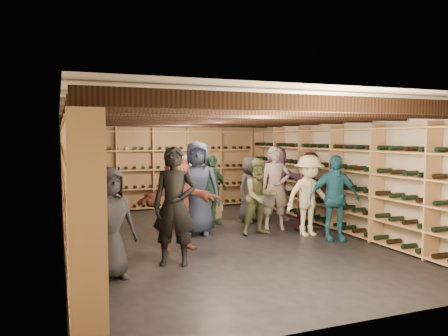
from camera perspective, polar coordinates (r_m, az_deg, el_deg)
The scene contains 23 objects.
ground at distance 8.30m, azimuth -0.62°, elevation -9.19°, with size 8.00×8.00×0.00m, color black.
walls at distance 8.11m, azimuth -0.63°, elevation -0.91°, with size 5.52×8.02×2.40m.
ceiling at distance 8.10m, azimuth -0.64°, elevation 7.58°, with size 5.50×8.00×0.01m, color #BDB5A1.
ceiling_joists at distance 8.09m, azimuth -0.64°, elevation 6.59°, with size 5.40×7.12×0.18m.
wine_rack_left at distance 7.63m, azimuth -19.07°, elevation -2.38°, with size 0.32×7.50×2.15m.
wine_rack_right at distance 9.32m, azimuth 14.36°, elevation -1.16°, with size 0.32×7.50×2.15m.
wine_rack_back at distance 11.78m, azimuth -7.08°, elevation -0.02°, with size 4.70×0.30×2.15m.
crate_stack_left at distance 10.25m, azimuth -2.69°, elevation -4.25°, with size 0.52×0.37×0.85m.
crate_stack_right at distance 10.29m, azimuth -1.86°, elevation -5.64°, with size 0.58×0.48×0.34m.
crate_loose at distance 10.63m, azimuth -3.30°, elevation -5.80°, with size 0.50×0.33×0.17m, color #A58157.
person_0 at distance 6.06m, azimuth -14.78°, elevation -6.95°, with size 0.74×0.48×1.51m, color black.
person_1 at distance 6.51m, azimuth -6.48°, elevation -4.96°, with size 0.64×0.42×1.77m, color black.
person_2 at distance 8.51m, azimuth 4.70°, elevation -3.77°, with size 0.72×0.56×1.49m, color #545D37.
person_3 at distance 8.58m, azimuth 11.04°, elevation -3.54°, with size 1.01×0.58×1.56m, color beige.
person_4 at distance 8.28m, azimuth 14.20°, elevation -3.79°, with size 0.92×0.39×1.58m, color #1F5E77.
person_5 at distance 7.41m, azimuth -6.04°, elevation -4.56°, with size 1.47×0.47×1.59m, color brown.
person_6 at distance 8.49m, azimuth -3.55°, elevation -2.64°, with size 0.89×0.58×1.83m, color #1E263F.
person_7 at distance 9.04m, azimuth 6.73°, elevation -2.62°, with size 0.62×0.41×1.71m, color gray.
person_8 at distance 9.12m, azimuth 11.46°, elevation -2.98°, with size 0.78×0.60×1.60m, color #43171A.
person_9 at distance 9.31m, azimuth -4.94°, elevation -3.05°, with size 0.97×0.56×1.51m, color beige.
person_10 at distance 9.47m, azimuth -1.73°, elevation -2.88°, with size 0.89×0.37×1.52m, color #254F34.
person_11 at distance 10.10m, azimuth 6.91°, elevation -1.93°, with size 1.59×0.51×1.71m, color #805685.
person_12 at distance 9.79m, azimuth 3.58°, elevation -2.78°, with size 0.72×0.47×1.48m, color #303035.
Camera 1 is at (-2.79, -7.58, 1.89)m, focal length 35.00 mm.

